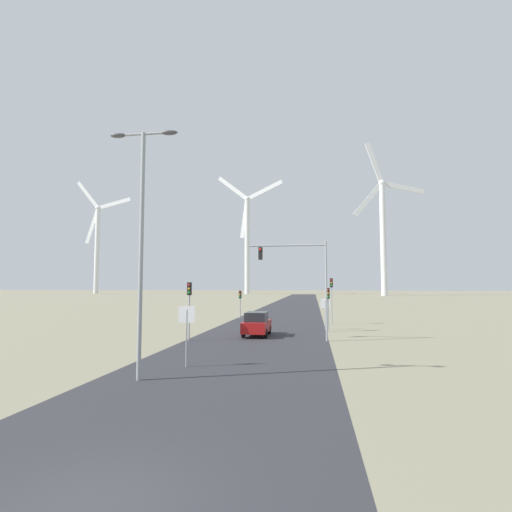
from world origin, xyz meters
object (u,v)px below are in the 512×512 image
(wind_turbine_far_left, at_px, (97,240))
(wind_turbine_left, at_px, (247,235))
(streetlamp, at_px, (142,223))
(traffic_light_post_near_right, at_px, (328,299))
(car_approaching, at_px, (257,324))
(traffic_light_post_near_left, at_px, (189,298))
(traffic_light_mast_overhead, at_px, (300,269))
(traffic_light_post_mid_right, at_px, (331,291))
(stop_sign_far, at_px, (325,308))
(traffic_light_post_mid_left, at_px, (240,298))
(stop_sign_near, at_px, (187,324))
(wind_turbine_center, at_px, (383,226))

(wind_turbine_far_left, bearing_deg, wind_turbine_left, -0.42)
(streetlamp, distance_m, wind_turbine_left, 165.38)
(traffic_light_post_near_right, relative_size, car_approaching, 0.88)
(traffic_light_post_near_left, bearing_deg, traffic_light_mast_overhead, 8.94)
(streetlamp, xyz_separation_m, traffic_light_post_mid_right, (8.92, 24.80, -3.14))
(stop_sign_far, distance_m, traffic_light_mast_overhead, 8.03)
(streetlamp, bearing_deg, traffic_light_post_mid_left, 92.60)
(stop_sign_far, bearing_deg, wind_turbine_left, 102.09)
(traffic_light_post_mid_left, xyz_separation_m, wind_turbine_left, (-21.06, 132.06, 24.43))
(stop_sign_near, distance_m, car_approaching, 12.20)
(streetlamp, relative_size, traffic_light_post_near_right, 2.85)
(car_approaching, relative_size, wind_turbine_center, 0.07)
(wind_turbine_far_left, bearing_deg, traffic_light_post_mid_right, -52.82)
(traffic_light_mast_overhead, bearing_deg, stop_sign_far, 74.85)
(car_approaching, bearing_deg, traffic_light_post_mid_right, 58.30)
(traffic_light_post_mid_left, height_order, wind_turbine_far_left, wind_turbine_far_left)
(wind_turbine_center, bearing_deg, traffic_light_post_mid_right, -102.10)
(stop_sign_near, distance_m, traffic_light_post_mid_left, 27.80)
(traffic_light_post_near_right, bearing_deg, traffic_light_mast_overhead, -110.27)
(traffic_light_mast_overhead, xyz_separation_m, wind_turbine_far_left, (-102.22, 150.44, 20.73))
(streetlamp, xyz_separation_m, wind_turbine_left, (-22.44, 162.59, 20.34))
(traffic_light_post_mid_right, relative_size, car_approaching, 1.11)
(stop_sign_far, xyz_separation_m, car_approaching, (-5.35, -4.96, -0.99))
(traffic_light_post_near_right, xyz_separation_m, traffic_light_mast_overhead, (-2.14, -5.79, 2.31))
(stop_sign_near, distance_m, stop_sign_far, 18.39)
(car_approaching, xyz_separation_m, wind_turbine_far_left, (-98.81, 148.25, 24.81))
(stop_sign_near, distance_m, traffic_light_post_near_left, 9.06)
(traffic_light_post_mid_left, relative_size, car_approaching, 0.79)
(traffic_light_post_mid_left, height_order, wind_turbine_center, wind_turbine_center)
(stop_sign_near, height_order, stop_sign_far, stop_sign_near)
(traffic_light_post_near_left, bearing_deg, traffic_light_post_mid_right, 51.93)
(traffic_light_mast_overhead, distance_m, wind_turbine_center, 133.06)
(wind_turbine_far_left, xyz_separation_m, wind_turbine_left, (73.57, -0.53, 1.09))
(traffic_light_post_near_left, height_order, car_approaching, traffic_light_post_near_left)
(traffic_light_mast_overhead, relative_size, wind_turbine_left, 0.13)
(stop_sign_near, bearing_deg, traffic_light_post_near_right, 65.13)
(stop_sign_near, xyz_separation_m, traffic_light_post_mid_left, (-2.48, 27.69, 0.36))
(traffic_light_mast_overhead, bearing_deg, wind_turbine_left, 100.82)
(car_approaching, distance_m, wind_turbine_left, 152.08)
(traffic_light_mast_overhead, bearing_deg, traffic_light_post_mid_right, 77.35)
(wind_turbine_far_left, bearing_deg, traffic_light_post_near_left, -58.08)
(streetlamp, bearing_deg, traffic_light_post_mid_right, 70.22)
(wind_turbine_far_left, distance_m, wind_turbine_center, 131.71)
(stop_sign_far, relative_size, traffic_light_post_mid_left, 0.84)
(car_approaching, bearing_deg, wind_turbine_center, 76.18)
(wind_turbine_left, bearing_deg, wind_turbine_far_left, 179.58)
(stop_sign_near, xyz_separation_m, stop_sign_far, (7.04, 16.99, -0.12))
(stop_sign_near, height_order, traffic_light_post_mid_right, traffic_light_post_mid_right)
(stop_sign_far, relative_size, wind_turbine_left, 0.05)
(stop_sign_near, height_order, car_approaching, stop_sign_near)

